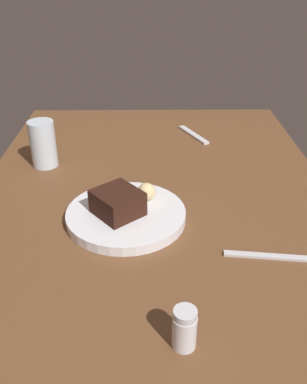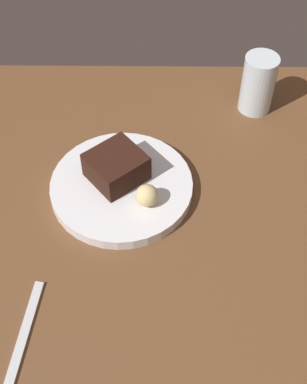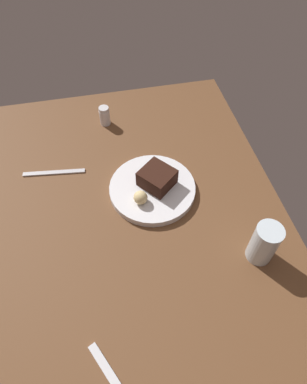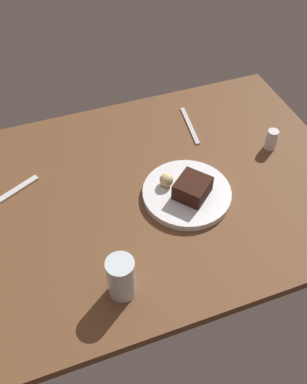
# 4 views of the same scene
# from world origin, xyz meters

# --- Properties ---
(dining_table) EXTENTS (1.20, 0.84, 0.03)m
(dining_table) POSITION_xyz_m (0.00, 0.00, 0.01)
(dining_table) COLOR brown
(dining_table) RESTS_ON ground
(dessert_plate) EXTENTS (0.25, 0.25, 0.02)m
(dessert_plate) POSITION_xyz_m (0.10, -0.06, 0.04)
(dessert_plate) COLOR silver
(dessert_plate) RESTS_ON dining_table
(chocolate_cake_slice) EXTENTS (0.12, 0.12, 0.05)m
(chocolate_cake_slice) POSITION_xyz_m (0.11, -0.08, 0.08)
(chocolate_cake_slice) COLOR black
(chocolate_cake_slice) RESTS_ON dessert_plate
(bread_roll) EXTENTS (0.04, 0.04, 0.04)m
(bread_roll) POSITION_xyz_m (0.05, -0.02, 0.07)
(bread_roll) COLOR #DBC184
(bread_roll) RESTS_ON dessert_plate
(salt_shaker) EXTENTS (0.04, 0.04, 0.07)m
(salt_shaker) POSITION_xyz_m (0.43, 0.04, 0.06)
(salt_shaker) COLOR silver
(salt_shaker) RESTS_ON dining_table
(water_glass) EXTENTS (0.07, 0.07, 0.12)m
(water_glass) POSITION_xyz_m (-0.16, -0.29, 0.09)
(water_glass) COLOR silver
(water_glass) RESTS_ON dining_table
(dessert_spoon) EXTENTS (0.14, 0.08, 0.01)m
(dessert_spoon) POSITION_xyz_m (-0.36, 0.12, 0.03)
(dessert_spoon) COLOR silver
(dessert_spoon) RESTS_ON dining_table
(butter_knife) EXTENTS (0.04, 0.19, 0.01)m
(butter_knife) POSITION_xyz_m (0.23, 0.22, 0.03)
(butter_knife) COLOR silver
(butter_knife) RESTS_ON dining_table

